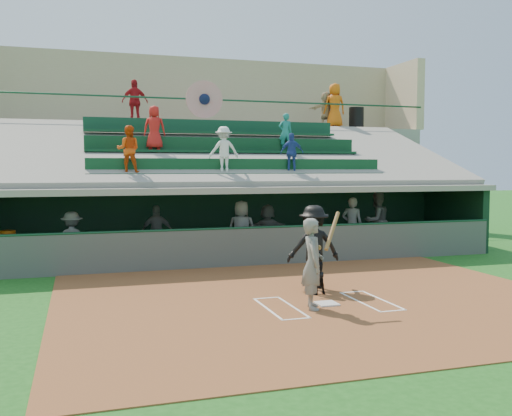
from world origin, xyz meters
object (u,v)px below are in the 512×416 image
object	(u,v)px
batter_at_plate	(313,263)
white_table	(11,257)
catcher	(316,273)
home_plate	(327,304)
trash_bin	(356,119)
water_cooler	(8,238)

from	to	relation	value
batter_at_plate	white_table	bearing A→B (deg)	133.39
catcher	white_table	distance (m)	8.81
home_plate	trash_bin	xyz separation A→B (m)	(7.29, 12.99, 5.07)
trash_bin	batter_at_plate	bearing A→B (deg)	-120.20
water_cooler	batter_at_plate	bearing A→B (deg)	-46.29
batter_at_plate	water_cooler	bearing A→B (deg)	133.71
batter_at_plate	catcher	xyz separation A→B (m)	(0.57, 1.19, -0.43)
white_table	water_cooler	world-z (taller)	water_cooler
batter_at_plate	white_table	size ratio (longest dim) A/B	2.61
white_table	water_cooler	size ratio (longest dim) A/B	1.80
home_plate	white_table	world-z (taller)	white_table
water_cooler	trash_bin	bearing A→B (deg)	25.04
trash_bin	catcher	bearing A→B (deg)	-120.64
batter_at_plate	white_table	world-z (taller)	batter_at_plate
home_plate	batter_at_plate	distance (m)	1.03
batter_at_plate	white_table	distance (m)	9.21
trash_bin	white_table	bearing A→B (deg)	-154.94
white_table	trash_bin	world-z (taller)	trash_bin
catcher	white_table	size ratio (longest dim) A/B	1.31
batter_at_plate	trash_bin	size ratio (longest dim) A/B	1.94
catcher	water_cooler	distance (m)	8.85
home_plate	batter_at_plate	size ratio (longest dim) A/B	0.22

